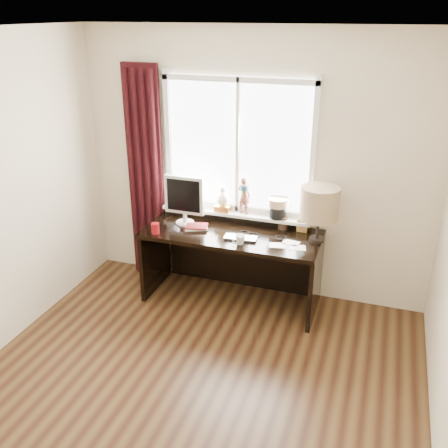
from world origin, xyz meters
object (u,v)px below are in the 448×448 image
(desk, at_px, (235,251))
(monitor, at_px, (184,197))
(red_cup, at_px, (155,228))
(table_lamp, at_px, (320,204))
(mug, at_px, (240,239))
(laptop, at_px, (241,238))

(desk, bearing_deg, monitor, -176.05)
(red_cup, height_order, table_lamp, table_lamp)
(mug, height_order, table_lamp, table_lamp)
(red_cup, bearing_deg, mug, 2.24)
(mug, xyz_separation_m, desk, (-0.15, 0.32, -0.29))
(mug, bearing_deg, table_lamp, 24.14)
(laptop, relative_size, monitor, 0.62)
(red_cup, height_order, monitor, monitor)
(mug, height_order, monitor, monitor)
(desk, bearing_deg, table_lamp, -1.75)
(desk, bearing_deg, laptop, -59.44)
(mug, bearing_deg, red_cup, -177.76)
(monitor, bearing_deg, table_lamp, 0.47)
(mug, distance_m, monitor, 0.75)
(desk, height_order, table_lamp, table_lamp)
(desk, distance_m, monitor, 0.73)
(red_cup, distance_m, table_lamp, 1.55)
(table_lamp, bearing_deg, desk, 178.25)
(monitor, bearing_deg, mug, -23.00)
(desk, bearing_deg, mug, -64.37)
(red_cup, xyz_separation_m, table_lamp, (1.48, 0.32, 0.31))
(monitor, bearing_deg, desk, 3.95)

